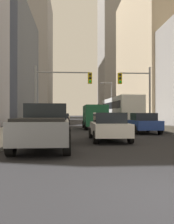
# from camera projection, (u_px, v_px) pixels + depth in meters

# --- Properties ---
(sidewalk_left) EXTENTS (3.98, 160.00, 0.15)m
(sidewalk_left) POSITION_uv_depth(u_px,v_px,m) (49.00, 120.00, 53.45)
(sidewalk_left) COLOR #9E9E99
(sidewalk_left) RESTS_ON ground
(sidewalk_right) EXTENTS (3.98, 160.00, 0.15)m
(sidewalk_right) POSITION_uv_depth(u_px,v_px,m) (111.00, 120.00, 54.40)
(sidewalk_right) COLOR #9E9E99
(sidewalk_right) RESTS_ON ground
(city_bus) EXTENTS (2.95, 11.59, 3.40)m
(city_bus) POSITION_uv_depth(u_px,v_px,m) (120.00, 110.00, 30.35)
(city_bus) COLOR silver
(city_bus) RESTS_ON ground
(pickup_truck_grey) EXTENTS (2.20, 5.43, 1.90)m
(pickup_truck_grey) POSITION_uv_depth(u_px,v_px,m) (45.00, 126.00, 10.35)
(pickup_truck_grey) COLOR slate
(pickup_truck_grey) RESTS_ON ground
(cargo_van_green) EXTENTS (2.16, 5.22, 2.26)m
(cargo_van_green) POSITION_uv_depth(u_px,v_px,m) (95.00, 116.00, 23.72)
(cargo_van_green) COLOR #195938
(cargo_van_green) RESTS_ON ground
(sedan_white) EXTENTS (1.95, 4.23, 1.52)m
(sedan_white) POSITION_uv_depth(u_px,v_px,m) (109.00, 126.00, 13.26)
(sedan_white) COLOR white
(sedan_white) RESTS_ON ground
(sedan_blue) EXTENTS (1.95, 4.23, 1.52)m
(sedan_blue) POSITION_uv_depth(u_px,v_px,m) (143.00, 123.00, 18.64)
(sedan_blue) COLOR navy
(sedan_blue) RESTS_ON ground
(sedan_black) EXTENTS (1.95, 4.24, 1.52)m
(sedan_black) POSITION_uv_depth(u_px,v_px,m) (62.00, 119.00, 33.23)
(sedan_black) COLOR black
(sedan_black) RESTS_ON ground
(sedan_beige) EXTENTS (1.96, 4.27, 1.52)m
(sedan_beige) POSITION_uv_depth(u_px,v_px,m) (65.00, 117.00, 48.53)
(sedan_beige) COLOR #C6B793
(sedan_beige) RESTS_ON ground
(traffic_signal_near_left) EXTENTS (5.44, 0.44, 6.00)m
(traffic_signal_near_left) POSITION_uv_depth(u_px,v_px,m) (61.00, 86.00, 23.27)
(traffic_signal_near_left) COLOR gray
(traffic_signal_near_left) RESTS_ON ground
(traffic_signal_near_right) EXTENTS (3.23, 0.44, 6.00)m
(traffic_signal_near_right) POSITION_uv_depth(u_px,v_px,m) (136.00, 87.00, 23.77)
(traffic_signal_near_right) COLOR gray
(traffic_signal_near_right) RESTS_ON ground
(street_lamp_right) EXTENTS (2.27, 0.32, 7.50)m
(street_lamp_right) POSITION_uv_depth(u_px,v_px,m) (110.00, 98.00, 46.34)
(street_lamp_right) COLOR gray
(street_lamp_right) RESTS_ON ground
(building_left_far_tower) EXTENTS (22.90, 26.00, 46.57)m
(building_left_far_tower) POSITION_uv_depth(u_px,v_px,m) (21.00, 58.00, 96.22)
(building_left_far_tower) COLOR gray
(building_left_far_tower) RESTS_ON ground
(building_right_far_highrise) EXTENTS (19.04, 22.50, 68.89)m
(building_right_far_highrise) POSITION_uv_depth(u_px,v_px,m) (125.00, 30.00, 96.97)
(building_right_far_highrise) COLOR gray
(building_right_far_highrise) RESTS_ON ground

